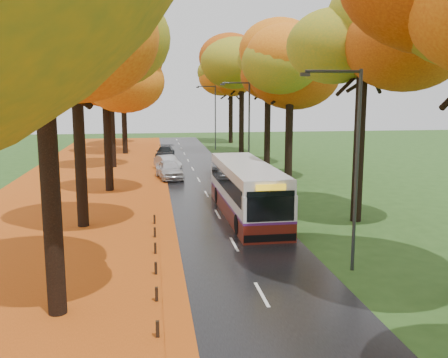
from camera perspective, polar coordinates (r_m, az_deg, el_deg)
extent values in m
cube|color=black|center=(36.28, -2.18, -1.45)|extent=(6.50, 90.00, 0.04)
cube|color=silver|center=(36.27, -2.18, -1.41)|extent=(0.12, 90.00, 0.01)
cube|color=#913B0D|center=(36.47, -16.39, -1.80)|extent=(12.00, 90.00, 0.02)
cube|color=#C55314|center=(36.09, -7.00, -1.54)|extent=(0.90, 90.00, 0.01)
cylinder|color=black|center=(16.44, -19.24, -0.58)|extent=(0.60, 0.60, 8.58)
ellipsoid|color=orange|center=(16.40, -20.35, 18.17)|extent=(9.20, 9.20, 7.18)
cylinder|color=black|center=(27.27, -16.20, 4.11)|extent=(0.60, 0.60, 9.15)
ellipsoid|color=orange|center=(27.34, -16.79, 16.12)|extent=(8.00, 8.00, 6.24)
cylinder|color=black|center=(37.15, -13.15, 4.77)|extent=(0.60, 0.60, 8.00)
ellipsoid|color=orange|center=(37.07, -13.46, 12.49)|extent=(9.20, 9.20, 7.18)
cylinder|color=black|center=(49.11, -12.70, 6.29)|extent=(0.60, 0.60, 8.58)
ellipsoid|color=orange|center=(49.10, -12.94, 12.54)|extent=(8.00, 8.00, 6.24)
cylinder|color=black|center=(60.02, -11.34, 7.21)|extent=(0.60, 0.60, 9.15)
ellipsoid|color=orange|center=(60.06, -11.53, 12.67)|extent=(9.20, 9.20, 7.18)
cylinder|color=black|center=(70.06, -11.40, 7.08)|extent=(0.60, 0.60, 8.00)
ellipsoid|color=orange|center=(70.02, -11.54, 11.17)|extent=(8.00, 8.00, 6.24)
cylinder|color=black|center=(28.32, 15.20, 4.42)|extent=(0.60, 0.60, 9.22)
ellipsoid|color=#CF630F|center=(28.40, 15.74, 16.07)|extent=(8.20, 8.20, 6.40)
cylinder|color=black|center=(39.46, 7.45, 5.36)|extent=(0.60, 0.60, 8.19)
ellipsoid|color=#CF630F|center=(39.41, 7.62, 12.81)|extent=(9.20, 9.20, 7.18)
cylinder|color=black|center=(49.26, 4.99, 6.58)|extent=(0.60, 0.60, 8.70)
ellipsoid|color=#CF630F|center=(49.26, 5.08, 12.91)|extent=(8.20, 8.20, 6.40)
cylinder|color=black|center=(59.89, 2.01, 7.42)|extent=(0.60, 0.60, 9.22)
ellipsoid|color=#CF630F|center=(59.93, 2.05, 12.93)|extent=(9.20, 9.20, 7.18)
cylinder|color=black|center=(71.83, 0.78, 7.41)|extent=(0.60, 0.60, 8.19)
ellipsoid|color=#CF630F|center=(71.80, 0.79, 11.50)|extent=(8.20, 8.20, 6.40)
cube|color=black|center=(15.39, -7.60, -16.66)|extent=(0.11, 0.11, 0.52)
cube|color=black|center=(17.76, -7.71, -12.93)|extent=(0.11, 0.11, 0.52)
cube|color=black|center=(20.18, -7.80, -10.09)|extent=(0.11, 0.11, 0.52)
cube|color=black|center=(22.64, -7.86, -7.86)|extent=(0.11, 0.11, 0.52)
cube|color=black|center=(25.14, -7.91, -6.07)|extent=(0.11, 0.11, 0.52)
cube|color=black|center=(27.65, -7.95, -4.61)|extent=(0.11, 0.11, 0.52)
cylinder|color=#333538|center=(20.26, 14.90, 0.68)|extent=(0.14, 0.14, 8.00)
cylinder|color=#333538|center=(19.63, 12.39, 11.93)|extent=(2.20, 0.11, 0.11)
cube|color=#333538|center=(19.27, 9.25, 11.71)|extent=(0.35, 0.18, 0.14)
cylinder|color=#333538|center=(41.27, 2.88, 5.49)|extent=(0.14, 0.14, 8.00)
cylinder|color=#333538|center=(40.97, 1.39, 10.93)|extent=(2.20, 0.11, 0.11)
cube|color=#333538|center=(40.80, -0.16, 10.77)|extent=(0.35, 0.18, 0.14)
cylinder|color=#333538|center=(62.96, -1.00, 6.99)|extent=(0.14, 0.14, 8.00)
cylinder|color=#333538|center=(62.76, -2.02, 10.53)|extent=(2.20, 0.11, 0.11)
cube|color=#333538|center=(62.65, -3.04, 10.42)|extent=(0.35, 0.18, 0.14)
cube|color=#56150D|center=(29.16, 2.56, -3.26)|extent=(2.74, 11.49, 0.94)
cube|color=silver|center=(28.93, 2.58, -1.05)|extent=(2.74, 11.49, 1.35)
cube|color=silver|center=(28.75, 2.59, 0.99)|extent=(2.68, 11.26, 0.73)
cube|color=#4D1B60|center=(29.05, 2.57, -2.26)|extent=(2.76, 11.51, 0.13)
cube|color=black|center=(28.85, 2.59, -0.23)|extent=(2.75, 10.57, 0.89)
cube|color=black|center=(23.44, 5.35, -3.13)|extent=(2.29, 0.09, 1.46)
cube|color=yellow|center=(23.26, 5.38, -0.96)|extent=(1.43, 0.08, 0.29)
cube|color=black|center=(23.85, 5.28, -6.71)|extent=(2.55, 0.15, 0.36)
cylinder|color=black|center=(25.22, 1.68, -5.22)|extent=(0.30, 1.05, 1.04)
cylinder|color=black|center=(25.75, 6.88, -4.97)|extent=(0.30, 1.05, 1.04)
cylinder|color=black|center=(32.27, -0.71, -1.88)|extent=(0.30, 1.05, 1.04)
cylinder|color=black|center=(32.68, 3.40, -1.75)|extent=(0.30, 1.05, 1.04)
imported|color=silver|center=(41.75, -6.25, 1.09)|extent=(2.47, 4.75, 1.54)
imported|color=#9D9FA4|center=(46.51, -6.46, 1.86)|extent=(2.61, 4.33, 1.35)
imported|color=black|center=(54.77, -6.74, 3.04)|extent=(2.35, 4.77, 1.33)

